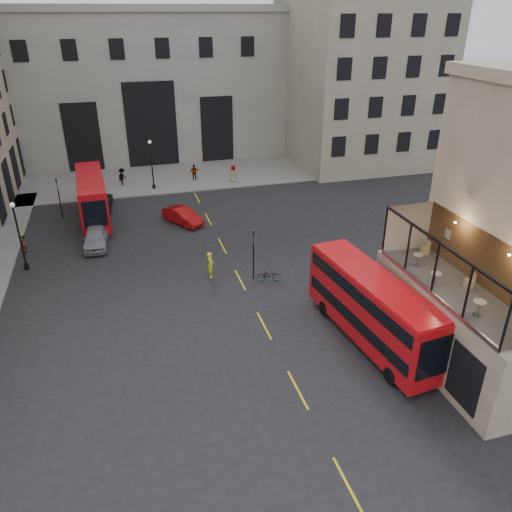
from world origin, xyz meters
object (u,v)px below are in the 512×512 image
object	(u,v)px
cafe_table_far	(417,258)
cafe_chair_d	(425,250)
pedestrian_a	(81,188)
cafe_chair_b	(469,283)
street_lamp_a	(20,240)
traffic_light_near	(253,248)
car_b	(183,216)
bus_near	(372,306)
cyclist	(210,265)
street_lamp_b	(152,168)
pedestrian_c	(194,173)
cafe_table_mid	(435,277)
bus_far	(92,195)
pedestrian_e	(24,245)
pedestrian_b	(122,177)
traffic_light_far	(58,193)
car_c	(100,201)
pedestrian_d	(233,174)
cafe_chair_c	(470,282)
bicycle	(269,275)
car_a	(96,237)
cafe_table_near	(479,306)

from	to	relation	value
cafe_table_far	cafe_chair_d	bearing A→B (deg)	42.91
pedestrian_a	cafe_chair_b	xyz separation A→B (m)	(20.71, -33.68, 3.87)
street_lamp_a	cafe_chair_d	distance (m)	28.10
traffic_light_near	cafe_table_far	xyz separation A→B (m)	(7.02, -9.05, 2.63)
street_lamp_a	car_b	world-z (taller)	street_lamp_a
bus_near	cafe_table_far	xyz separation A→B (m)	(2.52, 0.01, 2.70)
cyclist	cafe_table_far	xyz separation A→B (m)	(9.94, -10.16, 4.08)
street_lamp_b	pedestrian_c	world-z (taller)	street_lamp_b
cafe_chair_b	cafe_chair_d	bearing A→B (deg)	89.03
cyclist	cafe_table_mid	size ratio (longest dim) A/B	2.82
bus_far	pedestrian_c	xyz separation A→B (m)	(10.81, 8.74, -1.35)
pedestrian_a	pedestrian_e	distance (m)	13.38
traffic_light_near	pedestrian_b	size ratio (longest dim) A/B	1.94
traffic_light_far	pedestrian_a	xyz separation A→B (m)	(1.56, 5.74, -1.46)
car_b	car_c	distance (m)	9.24
pedestrian_d	street_lamp_a	bearing A→B (deg)	122.59
car_c	traffic_light_near	bearing A→B (deg)	125.32
traffic_light_near	street_lamp_b	bearing A→B (deg)	102.80
cafe_chair_c	car_c	bearing A→B (deg)	122.74
pedestrian_d	car_c	bearing A→B (deg)	100.94
bus_near	pedestrian_c	xyz separation A→B (m)	(-4.76, 32.82, -1.42)
bicycle	pedestrian_d	distance (m)	22.83
traffic_light_far	street_lamp_a	distance (m)	10.20
car_a	pedestrian_a	bearing A→B (deg)	100.41
street_lamp_a	pedestrian_e	xyz separation A→B (m)	(-0.44, 2.97, -1.63)
cafe_table_far	traffic_light_far	bearing A→B (deg)	130.00
pedestrian_b	cafe_chair_b	distance (m)	39.83
bus_far	cafe_table_far	xyz separation A→B (m)	(18.09, -24.06, 2.77)
car_a	pedestrian_c	bearing A→B (deg)	58.34
pedestrian_e	cafe_table_mid	distance (m)	31.02
cafe_chair_b	bus_near	bearing A→B (deg)	142.62
pedestrian_e	pedestrian_b	bearing A→B (deg)	159.35
traffic_light_far	car_c	xyz separation A→B (m)	(3.46, 1.54, -1.67)
pedestrian_b	cafe_chair_b	bearing A→B (deg)	-121.50
bus_far	car_c	distance (m)	3.01
car_a	cafe_table_far	world-z (taller)	cafe_table_far
traffic_light_near	car_c	bearing A→B (deg)	120.99
bus_near	pedestrian_a	xyz separation A→B (m)	(-16.94, 30.80, -1.39)
traffic_light_far	car_b	world-z (taller)	traffic_light_far
street_lamp_a	pedestrian_e	bearing A→B (deg)	98.45
cafe_chair_c	pedestrian_c	bearing A→B (deg)	103.63
car_a	pedestrian_a	distance (m)	13.05
cafe_table_near	cafe_chair_b	xyz separation A→B (m)	(1.27, 2.36, -0.26)
street_lamp_a	pedestrian_b	distance (m)	19.82
car_c	cafe_chair_b	bearing A→B (deg)	126.85
car_a	car_b	size ratio (longest dim) A/B	1.06
traffic_light_far	bus_far	size ratio (longest dim) A/B	0.37
bus_far	cafe_chair_b	world-z (taller)	cafe_chair_b
car_a	traffic_light_far	bearing A→B (deg)	116.75
car_b	cafe_table_far	world-z (taller)	cafe_table_far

